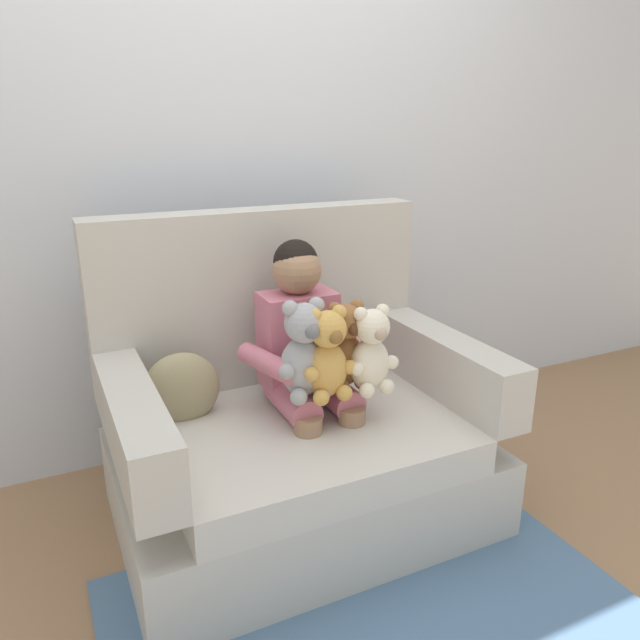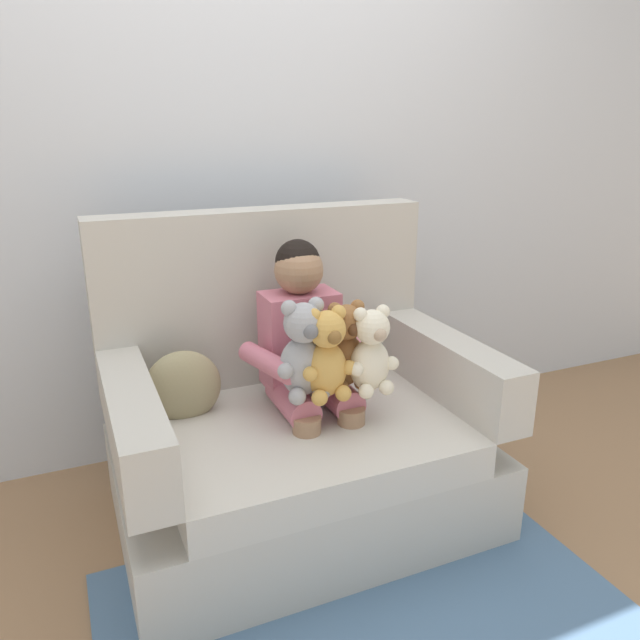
{
  "view_description": "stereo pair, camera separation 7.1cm",
  "coord_description": "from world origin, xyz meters",
  "px_view_note": "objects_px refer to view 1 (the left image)",
  "views": [
    {
      "loc": [
        -0.75,
        -1.73,
        1.37
      ],
      "look_at": [
        0.05,
        -0.05,
        0.76
      ],
      "focal_mm": 34.17,
      "sensor_mm": 36.0,
      "label": 1
    },
    {
      "loc": [
        -0.69,
        -1.76,
        1.37
      ],
      "look_at": [
        0.05,
        -0.05,
        0.76
      ],
      "focal_mm": 34.17,
      "sensor_mm": 36.0,
      "label": 2
    }
  ],
  "objects_px": {
    "armchair": "(294,428)",
    "plush_grey": "(304,352)",
    "plush_cream": "(371,352)",
    "throw_pillow": "(182,389)",
    "plush_honey": "(327,356)",
    "plush_brown": "(346,347)",
    "seated_child": "(305,349)"
  },
  "relations": [
    {
      "from": "plush_grey",
      "to": "armchair",
      "type": "bearing_deg",
      "value": 62.33
    },
    {
      "from": "seated_child",
      "to": "throw_pillow",
      "type": "height_order",
      "value": "seated_child"
    },
    {
      "from": "armchair",
      "to": "plush_cream",
      "type": "bearing_deg",
      "value": -44.96
    },
    {
      "from": "plush_cream",
      "to": "plush_honey",
      "type": "bearing_deg",
      "value": 176.54
    },
    {
      "from": "armchair",
      "to": "plush_grey",
      "type": "distance_m",
      "value": 0.37
    },
    {
      "from": "seated_child",
      "to": "plush_brown",
      "type": "relative_size",
      "value": 2.75
    },
    {
      "from": "plush_cream",
      "to": "plush_grey",
      "type": "bearing_deg",
      "value": 168.7
    },
    {
      "from": "plush_honey",
      "to": "throw_pillow",
      "type": "relative_size",
      "value": 1.18
    },
    {
      "from": "seated_child",
      "to": "throw_pillow",
      "type": "bearing_deg",
      "value": 161.59
    },
    {
      "from": "plush_grey",
      "to": "throw_pillow",
      "type": "distance_m",
      "value": 0.45
    },
    {
      "from": "seated_child",
      "to": "plush_cream",
      "type": "height_order",
      "value": "seated_child"
    },
    {
      "from": "armchair",
      "to": "throw_pillow",
      "type": "distance_m",
      "value": 0.42
    },
    {
      "from": "plush_cream",
      "to": "throw_pillow",
      "type": "height_order",
      "value": "plush_cream"
    },
    {
      "from": "plush_grey",
      "to": "plush_honey",
      "type": "distance_m",
      "value": 0.07
    },
    {
      "from": "plush_honey",
      "to": "plush_brown",
      "type": "distance_m",
      "value": 0.11
    },
    {
      "from": "plush_grey",
      "to": "plush_brown",
      "type": "xyz_separation_m",
      "value": [
        0.16,
        0.02,
        -0.01
      ]
    },
    {
      "from": "armchair",
      "to": "plush_cream",
      "type": "distance_m",
      "value": 0.43
    },
    {
      "from": "seated_child",
      "to": "plush_honey",
      "type": "distance_m",
      "value": 0.19
    },
    {
      "from": "armchair",
      "to": "plush_grey",
      "type": "relative_size",
      "value": 3.78
    },
    {
      "from": "plush_grey",
      "to": "throw_pillow",
      "type": "relative_size",
      "value": 1.27
    },
    {
      "from": "plush_cream",
      "to": "throw_pillow",
      "type": "bearing_deg",
      "value": 154.4
    },
    {
      "from": "plush_brown",
      "to": "throw_pillow",
      "type": "relative_size",
      "value": 1.15
    },
    {
      "from": "armchair",
      "to": "throw_pillow",
      "type": "height_order",
      "value": "armchair"
    },
    {
      "from": "armchair",
      "to": "plush_honey",
      "type": "distance_m",
      "value": 0.38
    },
    {
      "from": "plush_honey",
      "to": "seated_child",
      "type": "bearing_deg",
      "value": 72.49
    },
    {
      "from": "plush_brown",
      "to": "throw_pillow",
      "type": "height_order",
      "value": "plush_brown"
    },
    {
      "from": "armchair",
      "to": "plush_grey",
      "type": "xyz_separation_m",
      "value": [
        -0.02,
        -0.14,
        0.34
      ]
    },
    {
      "from": "plush_honey",
      "to": "throw_pillow",
      "type": "bearing_deg",
      "value": 130.1
    },
    {
      "from": "throw_pillow",
      "to": "armchair",
      "type": "bearing_deg",
      "value": -15.79
    },
    {
      "from": "plush_cream",
      "to": "plush_brown",
      "type": "xyz_separation_m",
      "value": [
        -0.06,
        0.07,
        0.0
      ]
    },
    {
      "from": "plush_brown",
      "to": "seated_child",
      "type": "bearing_deg",
      "value": 133.68
    },
    {
      "from": "seated_child",
      "to": "plush_cream",
      "type": "bearing_deg",
      "value": -60.0
    }
  ]
}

